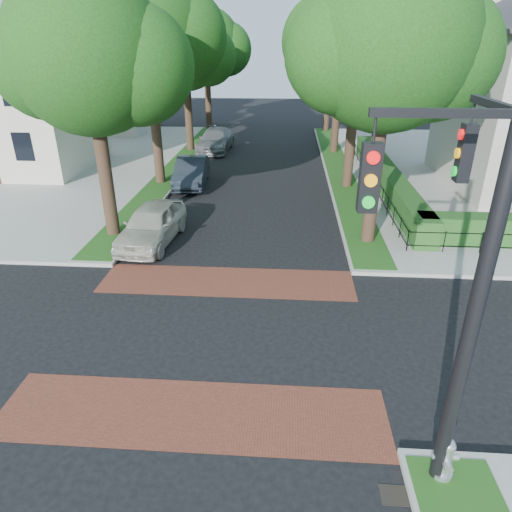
# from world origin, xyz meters

# --- Properties ---
(ground) EXTENTS (120.00, 120.00, 0.00)m
(ground) POSITION_xyz_m (0.00, 0.00, 0.00)
(ground) COLOR black
(ground) RESTS_ON ground
(crosswalk_far) EXTENTS (9.00, 2.20, 0.01)m
(crosswalk_far) POSITION_xyz_m (0.00, 3.20, 0.01)
(crosswalk_far) COLOR brown
(crosswalk_far) RESTS_ON ground
(crosswalk_near) EXTENTS (9.00, 2.20, 0.01)m
(crosswalk_near) POSITION_xyz_m (0.00, -3.20, 0.01)
(crosswalk_near) COLOR brown
(crosswalk_near) RESTS_ON ground
(storm_drain) EXTENTS (0.65, 0.45, 0.01)m
(storm_drain) POSITION_xyz_m (4.30, -5.00, 0.01)
(storm_drain) COLOR black
(storm_drain) RESTS_ON ground
(grass_strip_ne) EXTENTS (1.60, 29.80, 0.02)m
(grass_strip_ne) POSITION_xyz_m (5.40, 19.10, 0.16)
(grass_strip_ne) COLOR #254A15
(grass_strip_ne) RESTS_ON sidewalk_ne
(grass_strip_nw) EXTENTS (1.60, 29.80, 0.02)m
(grass_strip_nw) POSITION_xyz_m (-5.40, 19.10, 0.16)
(grass_strip_nw) COLOR #254A15
(grass_strip_nw) RESTS_ON sidewalk_nw
(tree_right_near) EXTENTS (7.75, 6.67, 10.66)m
(tree_right_near) POSITION_xyz_m (5.60, 7.24, 7.63)
(tree_right_near) COLOR black
(tree_right_near) RESTS_ON sidewalk_ne
(tree_right_mid) EXTENTS (8.25, 7.09, 11.22)m
(tree_right_mid) POSITION_xyz_m (5.61, 15.25, 7.99)
(tree_right_mid) COLOR black
(tree_right_mid) RESTS_ON sidewalk_ne
(tree_right_far) EXTENTS (7.25, 6.23, 9.74)m
(tree_right_far) POSITION_xyz_m (5.60, 24.22, 6.91)
(tree_right_far) COLOR black
(tree_right_far) RESTS_ON sidewalk_ne
(tree_right_back) EXTENTS (7.50, 6.45, 10.20)m
(tree_right_back) POSITION_xyz_m (5.60, 33.23, 7.27)
(tree_right_back) COLOR black
(tree_right_back) RESTS_ON sidewalk_ne
(tree_left_near) EXTENTS (7.50, 6.45, 10.20)m
(tree_left_near) POSITION_xyz_m (-5.40, 7.23, 7.27)
(tree_left_near) COLOR black
(tree_left_near) RESTS_ON sidewalk_nw
(tree_left_mid) EXTENTS (8.00, 6.88, 11.48)m
(tree_left_mid) POSITION_xyz_m (-5.39, 15.24, 8.34)
(tree_left_mid) COLOR black
(tree_left_mid) RESTS_ON sidewalk_nw
(tree_left_far) EXTENTS (7.00, 6.02, 9.86)m
(tree_left_far) POSITION_xyz_m (-5.40, 24.22, 7.12)
(tree_left_far) COLOR black
(tree_left_far) RESTS_ON sidewalk_nw
(tree_left_back) EXTENTS (7.75, 6.66, 10.44)m
(tree_left_back) POSITION_xyz_m (-5.40, 33.24, 7.41)
(tree_left_back) COLOR black
(tree_left_back) RESTS_ON sidewalk_nw
(hedge_main_road) EXTENTS (1.00, 18.00, 1.20)m
(hedge_main_road) POSITION_xyz_m (7.70, 15.00, 0.75)
(hedge_main_road) COLOR #1D4518
(hedge_main_road) RESTS_ON sidewalk_ne
(fence_main_road) EXTENTS (0.06, 18.00, 0.90)m
(fence_main_road) POSITION_xyz_m (6.90, 15.00, 0.60)
(fence_main_road) COLOR black
(fence_main_road) RESTS_ON sidewalk_ne
(house_left_near) EXTENTS (10.00, 9.00, 10.14)m
(house_left_near) POSITION_xyz_m (-15.49, 17.99, 5.04)
(house_left_near) COLOR beige
(house_left_near) RESTS_ON sidewalk_nw
(house_left_far) EXTENTS (10.00, 9.00, 10.14)m
(house_left_far) POSITION_xyz_m (-15.49, 31.99, 5.04)
(house_left_far) COLOR #B6AFA3
(house_left_far) RESTS_ON sidewalk_nw
(traffic_signal) EXTENTS (2.17, 2.00, 8.00)m
(traffic_signal) POSITION_xyz_m (4.89, -4.41, 4.71)
(traffic_signal) COLOR black
(traffic_signal) RESTS_ON sidewalk_se
(parked_car_front) EXTENTS (2.33, 4.95, 1.64)m
(parked_car_front) POSITION_xyz_m (-3.60, 6.50, 0.82)
(parked_car_front) COLOR #BAB8A7
(parked_car_front) RESTS_ON ground
(parked_car_middle) EXTENTS (2.07, 5.02, 1.61)m
(parked_car_middle) POSITION_xyz_m (-3.60, 14.97, 0.81)
(parked_car_middle) COLOR #1C232B
(parked_car_middle) RESTS_ON ground
(parked_car_rear) EXTENTS (2.56, 5.79, 1.65)m
(parked_car_rear) POSITION_xyz_m (-3.60, 24.39, 0.83)
(parked_car_rear) COLOR slate
(parked_car_rear) RESTS_ON ground
(fire_hydrant) EXTENTS (0.51, 0.52, 0.97)m
(fire_hydrant) POSITION_xyz_m (5.20, -4.61, 0.61)
(fire_hydrant) COLOR #B5B4B7
(fire_hydrant) RESTS_ON sidewalk_se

